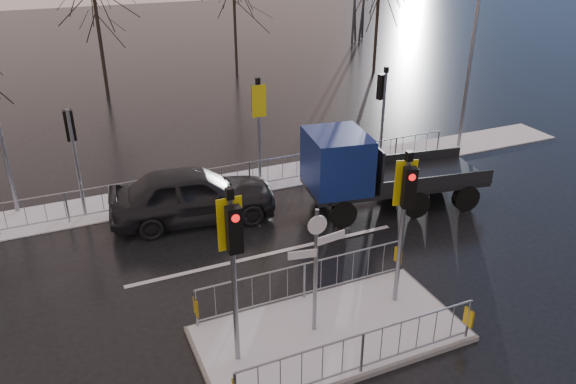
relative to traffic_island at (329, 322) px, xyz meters
name	(u,v)px	position (x,y,z in m)	size (l,w,h in m)	color
ground	(330,336)	(0.01, -0.01, -0.39)	(120.00, 120.00, 0.00)	black
snow_verge	(218,187)	(0.01, 8.59, -0.37)	(30.00, 2.00, 0.04)	white
lane_markings	(336,345)	(0.01, -0.34, -0.39)	(8.00, 11.38, 0.01)	silver
traffic_island	(329,322)	(0.00, 0.00, 0.00)	(6.00, 3.04, 4.15)	#62625D
far_kerb_fixtures	(229,165)	(0.31, 8.08, 0.63)	(18.00, 0.65, 3.83)	gray
car_far_lane	(193,195)	(-1.33, 6.65, 0.48)	(2.06, 5.11, 1.74)	black
flatbed_truck	(361,169)	(3.76, 5.16, 1.05)	(6.08, 2.97, 2.70)	black
tree_far_a	(95,3)	(-1.99, 21.99, 4.43)	(3.75, 3.75, 7.08)	black
tree_far_b	(234,3)	(6.01, 23.99, 3.79)	(3.25, 3.25, 6.14)	black
street_lamp_right	(475,40)	(10.58, 8.49, 4.00)	(1.25, 0.18, 8.00)	gray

